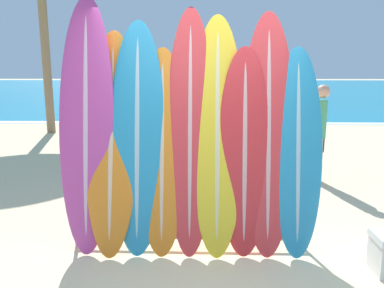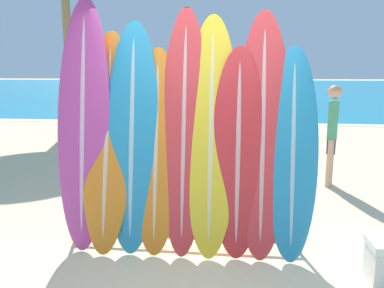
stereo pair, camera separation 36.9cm
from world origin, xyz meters
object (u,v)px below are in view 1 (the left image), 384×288
Objects in this scene: surfboard_slot_0 at (87,126)px; surfboard_slot_4 at (190,132)px; surfboard_slot_5 at (217,136)px; person_near_water at (218,102)px; person_far_right at (321,130)px; surfboard_slot_1 at (112,142)px; surfboard_slot_6 at (244,152)px; surfboard_slot_3 at (162,152)px; surfboard_slot_2 at (138,138)px; surfboard_slot_8 at (297,153)px; person_mid_beach at (86,119)px; surfboard_slot_7 at (268,135)px; person_far_left at (108,105)px; surfboard_rack at (190,202)px.

surfboard_slot_4 is (1.06, 0.01, -0.05)m from surfboard_slot_0.
surfboard_slot_5 is 8.21m from person_near_water.
surfboard_slot_0 is 4.01m from person_far_right.
surfboard_slot_6 is (1.36, -0.04, -0.09)m from surfboard_slot_1.
surfboard_slot_0 is 1.04× the size of surfboard_slot_4.
surfboard_slot_1 is 0.53m from surfboard_slot_3.
surfboard_slot_1 is 0.27m from surfboard_slot_2.
person_far_right is at bearing 43.26° from surfboard_slot_2.
surfboard_slot_8 is at bearing -51.63° from person_near_water.
person_near_water is (0.03, 8.24, -0.19)m from surfboard_slot_6.
person_near_water is at bearing 87.86° from surfboard_slot_5.
surfboard_slot_5 is 1.54× the size of person_near_water.
surfboard_slot_1 reaches higher than person_near_water.
person_mid_beach is at bearing 120.17° from surfboard_slot_4.
surfboard_slot_5 is (0.28, -0.01, -0.04)m from surfboard_slot_4.
surfboard_slot_5 reaches higher than surfboard_slot_3.
surfboard_slot_2 is at bearing -177.78° from surfboard_slot_4.
surfboard_slot_7 is (1.07, 0.02, 0.18)m from surfboard_slot_3.
surfboard_slot_1 is 4.32m from person_mid_beach.
surfboard_slot_2 is 1.13× the size of surfboard_slot_3.
surfboard_slot_0 is at bearing -66.46° from person_near_water.
surfboard_slot_5 reaches higher than surfboard_slot_8.
person_far_right is (2.62, 2.47, -0.30)m from surfboard_slot_2.
person_near_water is at bearing 80.38° from surfboard_slot_1.
surfboard_slot_3 is 0.84m from surfboard_slot_6.
surfboard_slot_2 is 1.63m from surfboard_slot_8.
surfboard_slot_1 is 0.81m from surfboard_slot_4.
person_far_left is at bearing 16.54° from person_mid_beach.
surfboard_slot_2 is 1.45× the size of person_far_left.
person_far_right is (1.50, -5.74, 0.03)m from person_near_water.
surfboard_slot_0 is at bearing 178.40° from surfboard_slot_2.
surfboard_slot_2 is 1.45× the size of person_far_right.
surfboard_slot_6 is 7.70m from person_far_left.
surfboard_slot_7 is (0.51, -0.00, 0.01)m from surfboard_slot_5.
person_near_water reaches higher than person_mid_beach.
person_far_right is at bearing 53.64° from surfboard_slot_5.
surfboard_slot_6 reaches higher than person_near_water.
surfboard_slot_5 is at bearing -57.26° from person_near_water.
surfboard_slot_0 is 1.85m from surfboard_slot_7.
surfboard_slot_7 is (1.60, 0.00, 0.09)m from surfboard_slot_1.
surfboard_rack is 0.99× the size of surfboard_slot_4.
surfboard_slot_8 is 1.29× the size of person_far_right.
surfboard_slot_6 is 1.00× the size of surfboard_slot_8.
surfboard_slot_7 is at bearing -0.24° from surfboard_slot_5.
surfboard_rack is 7.47m from person_far_left.
surfboard_slot_5 is at bearing -135.94° from person_mid_beach.
surfboard_rack is at bearing -175.24° from surfboard_slot_5.
surfboard_slot_6 is 1.35× the size of person_mid_beach.
person_mid_beach is (-2.61, 4.03, -0.36)m from surfboard_slot_5.
person_near_water is (0.31, 8.20, -0.35)m from surfboard_slot_5.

